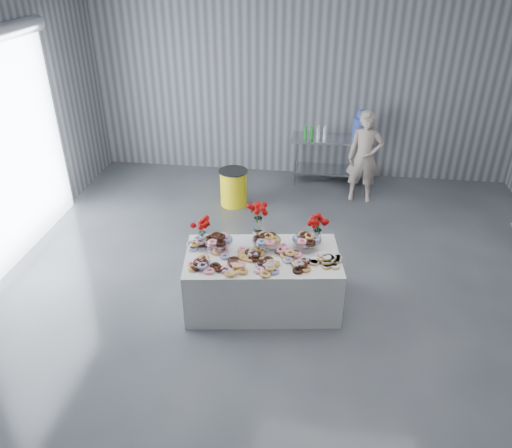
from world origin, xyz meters
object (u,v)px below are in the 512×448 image
Objects in this scene: water_jug at (361,126)px; person at (364,157)px; display_table at (262,280)px; prep_table at (331,152)px; trash_barrel at (234,187)px.

person is at bearing -84.24° from water_jug.
water_jug is (1.33, 3.91, 0.77)m from display_table.
prep_table is 0.92× the size of person.
trash_barrel is at bearing 107.26° from display_table.
person is 2.51× the size of trash_barrel.
prep_table is 0.91m from person.
water_jug is 2.61m from trash_barrel.
water_jug is at bearing 97.36° from person.
person reaches higher than trash_barrel.
display_table is at bearing -111.88° from person.
trash_barrel is at bearing -165.68° from person.
person is at bearing -50.08° from prep_table.
prep_table is (0.83, 3.91, 0.24)m from display_table.
person is 2.35m from trash_barrel.
display_table is 1.17× the size of person.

